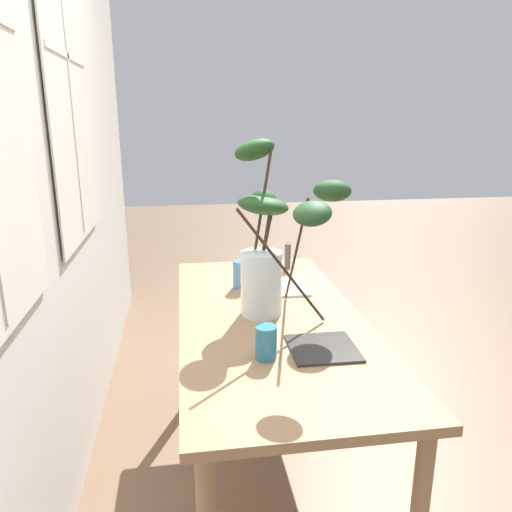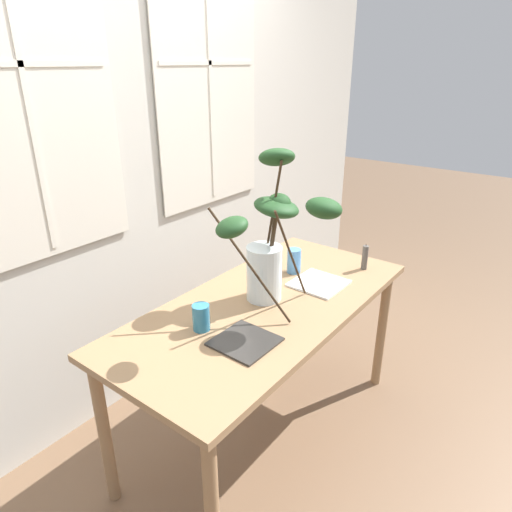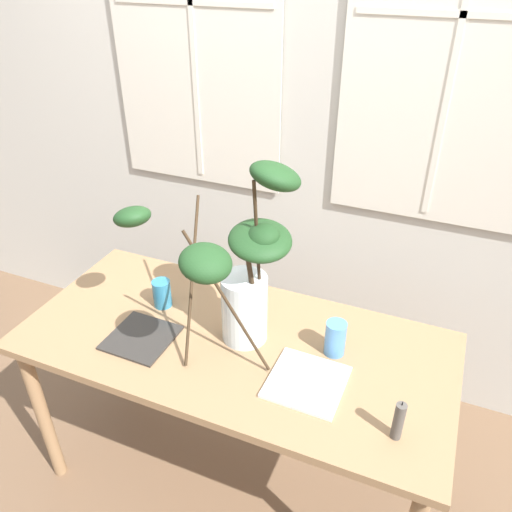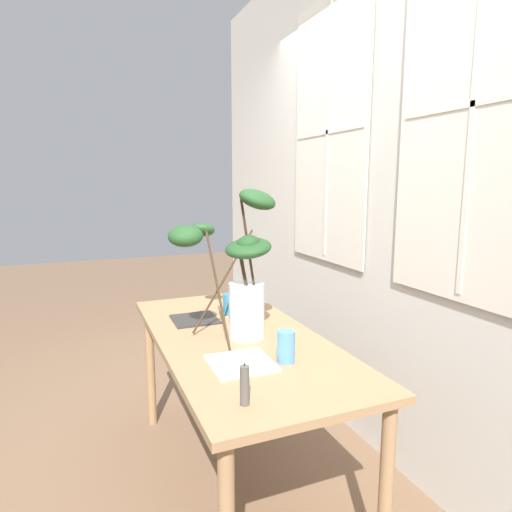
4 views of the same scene
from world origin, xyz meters
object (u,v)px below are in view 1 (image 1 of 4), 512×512
(vase_with_branches, at_px, (271,240))
(pillar_candle, at_px, (288,256))
(plate_square_left, at_px, (323,348))
(drinking_glass_blue_left, at_px, (266,342))
(plate_square_right, at_px, (280,288))
(drinking_glass_blue_right, at_px, (241,274))
(dining_table, at_px, (271,336))

(vase_with_branches, xyz_separation_m, pillar_candle, (0.57, -0.20, -0.24))
(vase_with_branches, bearing_deg, pillar_candle, -18.83)
(vase_with_branches, distance_m, plate_square_left, 0.48)
(drinking_glass_blue_left, relative_size, plate_square_left, 0.50)
(drinking_glass_blue_left, height_order, plate_square_right, drinking_glass_blue_left)
(drinking_glass_blue_right, height_order, pillar_candle, pillar_candle)
(plate_square_right, bearing_deg, drinking_glass_blue_right, 76.13)
(plate_square_right, bearing_deg, vase_with_branches, 160.65)
(dining_table, height_order, pillar_candle, pillar_candle)
(vase_with_branches, relative_size, plate_square_left, 3.14)
(vase_with_branches, height_order, drinking_glass_blue_right, vase_with_branches)
(drinking_glass_blue_right, xyz_separation_m, plate_square_right, (-0.04, -0.18, -0.06))
(vase_with_branches, distance_m, drinking_glass_blue_right, 0.40)
(drinking_glass_blue_right, relative_size, plate_square_left, 0.57)
(dining_table, bearing_deg, drinking_glass_blue_right, 12.37)
(dining_table, height_order, drinking_glass_blue_right, drinking_glass_blue_right)
(dining_table, distance_m, vase_with_branches, 0.39)
(pillar_candle, bearing_deg, vase_with_branches, 161.17)
(drinking_glass_blue_left, xyz_separation_m, plate_square_right, (0.65, -0.18, -0.05))
(vase_with_branches, relative_size, drinking_glass_blue_right, 5.54)
(drinking_glass_blue_left, height_order, pillar_candle, pillar_candle)
(plate_square_left, bearing_deg, dining_table, 21.73)
(plate_square_left, bearing_deg, vase_with_branches, 18.90)
(dining_table, xyz_separation_m, vase_with_branches, (0.04, -0.00, 0.39))
(vase_with_branches, distance_m, drinking_glass_blue_left, 0.46)
(plate_square_right, bearing_deg, plate_square_left, -177.72)
(dining_table, height_order, plate_square_right, plate_square_right)
(drinking_glass_blue_left, xyz_separation_m, drinking_glass_blue_right, (0.70, -0.00, 0.01))
(vase_with_branches, height_order, plate_square_right, vase_with_branches)
(drinking_glass_blue_right, relative_size, pillar_candle, 0.89)
(plate_square_right, xyz_separation_m, pillar_candle, (0.30, -0.10, 0.06))
(vase_with_branches, relative_size, drinking_glass_blue_left, 6.33)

